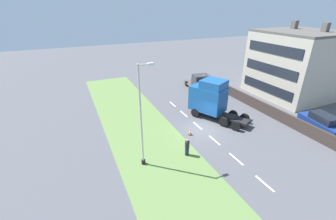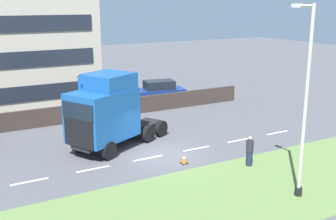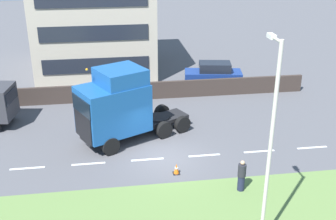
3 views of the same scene
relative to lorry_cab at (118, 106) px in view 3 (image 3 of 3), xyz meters
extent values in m
plane|color=#515156|center=(-2.41, -2.34, -2.25)|extent=(120.00, 120.00, 0.00)
cube|color=white|center=(-2.41, -11.04, -2.25)|extent=(0.16, 1.80, 0.00)
cube|color=white|center=(-2.41, -7.84, -2.25)|extent=(0.16, 1.80, 0.00)
cube|color=white|center=(-2.41, -4.64, -2.25)|extent=(0.16, 1.80, 0.00)
cube|color=white|center=(-2.41, -1.44, -2.25)|extent=(0.16, 1.80, 0.00)
cube|color=white|center=(-2.41, 1.76, -2.25)|extent=(0.16, 1.80, 0.00)
cube|color=white|center=(-2.41, 4.96, -2.25)|extent=(0.16, 1.80, 0.00)
cube|color=#382D28|center=(6.59, -2.34, -1.60)|extent=(0.25, 24.00, 1.30)
cube|color=#B7AD99|center=(15.04, 1.36, 2.03)|extent=(9.93, 9.87, 8.57)
cube|color=#1E232D|center=(10.04, 1.36, -0.54)|extent=(0.08, 8.39, 1.20)
cube|color=#1E232D|center=(10.04, 1.36, 2.03)|extent=(0.08, 8.39, 1.20)
cube|color=black|center=(0.56, -1.12, -1.59)|extent=(4.29, 6.77, 0.24)
cube|color=#195199|center=(-0.13, 0.26, -0.07)|extent=(3.91, 4.50, 2.80)
cube|color=black|center=(-0.99, 1.98, -0.68)|extent=(1.92, 1.00, 1.57)
cube|color=black|center=(-0.99, 1.98, 0.55)|extent=(2.03, 1.05, 0.90)
cube|color=#195199|center=(0.12, -0.25, 1.78)|extent=(3.21, 3.25, 0.90)
sphere|color=orange|center=(-0.02, 1.58, 2.30)|extent=(0.14, 0.14, 0.14)
cylinder|color=black|center=(1.25, -2.51, -1.41)|extent=(1.83, 1.83, 0.12)
cylinder|color=black|center=(-1.54, 0.52, -1.73)|extent=(0.75, 1.07, 1.04)
cylinder|color=black|center=(0.51, 1.54, -1.73)|extent=(0.75, 1.07, 1.04)
cylinder|color=black|center=(0.07, -2.71, -1.73)|extent=(0.75, 1.07, 1.04)
cylinder|color=black|center=(2.12, -1.69, -1.73)|extent=(0.75, 1.07, 1.04)
cylinder|color=black|center=(0.69, -3.94, -1.73)|extent=(0.75, 1.07, 1.04)
cylinder|color=black|center=(2.73, -2.92, -1.73)|extent=(0.75, 1.07, 1.04)
cube|color=black|center=(3.27, 6.53, -0.24)|extent=(2.00, 0.33, 0.74)
cylinder|color=black|center=(4.46, 7.32, -1.85)|extent=(0.35, 0.83, 0.80)
cube|color=navy|center=(8.32, -7.76, -1.44)|extent=(2.49, 4.68, 1.07)
cube|color=black|center=(8.30, -7.87, -0.55)|extent=(1.89, 2.67, 0.72)
cylinder|color=black|center=(7.74, -6.20, -1.93)|extent=(0.30, 0.66, 0.64)
cylinder|color=black|center=(9.38, -6.48, -1.93)|extent=(0.30, 0.66, 0.64)
cylinder|color=black|center=(7.25, -9.05, -1.93)|extent=(0.30, 0.66, 0.64)
cylinder|color=black|center=(8.90, -9.33, -1.93)|extent=(0.30, 0.66, 0.64)
cylinder|color=beige|center=(-9.86, -5.22, 1.93)|extent=(0.15, 0.15, 8.37)
cylinder|color=beige|center=(-9.41, -5.22, 6.01)|extent=(0.90, 0.10, 0.10)
cube|color=silver|center=(-8.96, -5.22, 6.01)|extent=(0.44, 0.20, 0.16)
cylinder|color=#1E233D|center=(-6.00, -5.62, -1.86)|extent=(0.34, 0.34, 0.79)
cylinder|color=#26262D|center=(-6.00, -5.62, -1.15)|extent=(0.39, 0.39, 0.63)
sphere|color=tan|center=(-6.00, -5.62, -0.73)|extent=(0.21, 0.21, 0.21)
cube|color=black|center=(-4.07, -2.78, -2.24)|extent=(0.36, 0.36, 0.03)
cone|color=orange|center=(-4.07, -2.78, -1.95)|extent=(0.28, 0.28, 0.55)
cylinder|color=white|center=(-4.07, -2.78, -1.92)|extent=(0.17, 0.17, 0.07)
camera|label=1|loc=(-14.11, -19.69, 9.70)|focal=24.00mm
camera|label=2|loc=(-22.08, 8.31, 6.18)|focal=45.00mm
camera|label=3|loc=(-22.54, 0.35, 9.36)|focal=45.00mm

